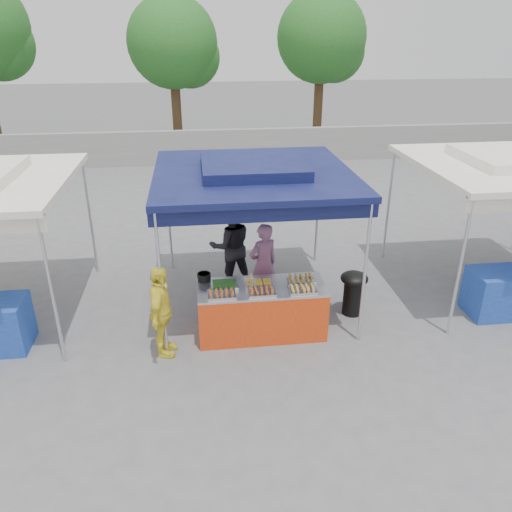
{
  "coord_description": "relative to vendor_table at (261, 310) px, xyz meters",
  "views": [
    {
      "loc": [
        -0.93,
        -6.88,
        4.54
      ],
      "look_at": [
        0.0,
        0.6,
        1.05
      ],
      "focal_mm": 35.0,
      "sensor_mm": 36.0,
      "label": 1
    }
  ],
  "objects": [
    {
      "name": "tree_1",
      "position": [
        -1.38,
        13.15,
        3.42
      ],
      "size": [
        3.36,
        3.27,
        5.63
      ],
      "color": "#45301A",
      "rests_on": "ground_plane"
    },
    {
      "name": "ground_plane",
      "position": [
        0.0,
        0.1,
        -0.43
      ],
      "size": [
        80.0,
        80.0,
        0.0
      ],
      "primitive_type": "plane",
      "color": "#605F62"
    },
    {
      "name": "food_tray_fr",
      "position": [
        0.6,
        -0.24,
        0.46
      ],
      "size": [
        0.42,
        0.3,
        0.07
      ],
      "color": "silver",
      "rests_on": "vendor_table"
    },
    {
      "name": "main_canopy",
      "position": [
        0.0,
        1.07,
        1.94
      ],
      "size": [
        3.2,
        3.2,
        2.57
      ],
      "color": "silver",
      "rests_on": "ground_plane"
    },
    {
      "name": "helper_man",
      "position": [
        -0.35,
        1.66,
        0.41
      ],
      "size": [
        0.89,
        0.74,
        1.66
      ],
      "primitive_type": "imported",
      "rotation": [
        0.0,
        0.0,
        3.29
      ],
      "color": "black",
      "rests_on": "ground_plane"
    },
    {
      "name": "skewer_cup",
      "position": [
        -0.16,
        -0.1,
        0.47
      ],
      "size": [
        0.08,
        0.08,
        0.1
      ],
      "primitive_type": "cylinder",
      "color": "silver",
      "rests_on": "vendor_table"
    },
    {
      "name": "vendor_table",
      "position": [
        0.0,
        0.0,
        0.0
      ],
      "size": [
        2.0,
        0.8,
        0.85
      ],
      "color": "red",
      "rests_on": "ground_plane"
    },
    {
      "name": "food_tray_br",
      "position": [
        0.65,
        0.09,
        0.46
      ],
      "size": [
        0.42,
        0.3,
        0.07
      ],
      "color": "silver",
      "rests_on": "vendor_table"
    },
    {
      "name": "crate_right",
      "position": [
        0.18,
        0.78,
        -0.28
      ],
      "size": [
        0.47,
        0.33,
        0.28
      ],
      "primitive_type": "cube",
      "color": "#152FAD",
      "rests_on": "ground_plane"
    },
    {
      "name": "back_wall",
      "position": [
        0.0,
        11.1,
        0.17
      ],
      "size": [
        40.0,
        0.25,
        1.2
      ],
      "primitive_type": "cube",
      "color": "gray",
      "rests_on": "ground_plane"
    },
    {
      "name": "crate_left",
      "position": [
        -0.42,
        0.51,
        -0.28
      ],
      "size": [
        0.47,
        0.33,
        0.28
      ],
      "primitive_type": "cube",
      "color": "#152FAD",
      "rests_on": "ground_plane"
    },
    {
      "name": "vendor_woman",
      "position": [
        0.15,
        0.93,
        0.34
      ],
      "size": [
        0.66,
        0.57,
        1.53
      ],
      "primitive_type": "imported",
      "rotation": [
        0.0,
        0.0,
        3.58
      ],
      "color": "#925D83",
      "rests_on": "ground_plane"
    },
    {
      "name": "food_tray_fm",
      "position": [
        -0.03,
        -0.24,
        0.46
      ],
      "size": [
        0.42,
        0.3,
        0.07
      ],
      "color": "silver",
      "rests_on": "vendor_table"
    },
    {
      "name": "food_tray_bm",
      "position": [
        -0.04,
        0.05,
        0.46
      ],
      "size": [
        0.42,
        0.3,
        0.07
      ],
      "color": "silver",
      "rests_on": "vendor_table"
    },
    {
      "name": "cooking_pot",
      "position": [
        -0.88,
        0.31,
        0.49
      ],
      "size": [
        0.21,
        0.21,
        0.12
      ],
      "primitive_type": "cylinder",
      "color": "black",
      "rests_on": "vendor_table"
    },
    {
      "name": "customer_person",
      "position": [
        -1.53,
        -0.38,
        0.3
      ],
      "size": [
        0.48,
        0.9,
        1.46
      ],
      "primitive_type": "imported",
      "rotation": [
        0.0,
        0.0,
        1.42
      ],
      "color": "yellow",
      "rests_on": "ground_plane"
    },
    {
      "name": "food_tray_bl",
      "position": [
        -0.58,
        0.05,
        0.46
      ],
      "size": [
        0.42,
        0.3,
        0.07
      ],
      "color": "silver",
      "rests_on": "vendor_table"
    },
    {
      "name": "food_tray_fl",
      "position": [
        -0.64,
        -0.24,
        0.46
      ],
      "size": [
        0.42,
        0.3,
        0.07
      ],
      "color": "silver",
      "rests_on": "vendor_table"
    },
    {
      "name": "crate_stacked",
      "position": [
        0.18,
        0.78,
        -0.01
      ],
      "size": [
        0.43,
        0.3,
        0.26
      ],
      "primitive_type": "cube",
      "color": "#152FAD",
      "rests_on": "crate_right"
    },
    {
      "name": "tree_2",
      "position": [
        4.24,
        13.52,
        3.57
      ],
      "size": [
        3.47,
        3.4,
        5.84
      ],
      "color": "#45301A",
      "rests_on": "ground_plane"
    },
    {
      "name": "wok_burner",
      "position": [
        1.63,
        0.41,
        0.04
      ],
      "size": [
        0.47,
        0.47,
        0.79
      ],
      "rotation": [
        0.0,
        0.0,
        -0.2
      ],
      "color": "black",
      "rests_on": "ground_plane"
    }
  ]
}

